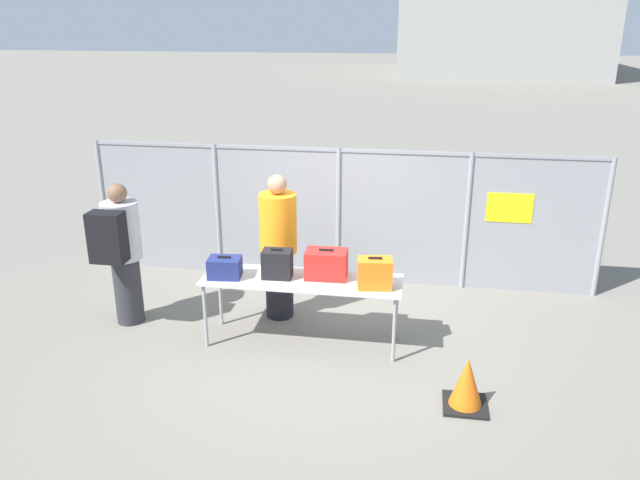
% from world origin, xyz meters
% --- Properties ---
extents(ground_plane, '(120.00, 120.00, 0.00)m').
position_xyz_m(ground_plane, '(0.00, 0.00, 0.00)').
color(ground_plane, slate).
extents(fence_section, '(7.05, 0.07, 1.90)m').
position_xyz_m(fence_section, '(0.02, 1.87, 1.00)').
color(fence_section, gray).
rests_on(fence_section, ground_plane).
extents(inspection_table, '(2.24, 0.67, 0.79)m').
position_xyz_m(inspection_table, '(-0.16, -0.03, 0.73)').
color(inspection_table, silver).
rests_on(inspection_table, ground_plane).
extents(suitcase_navy, '(0.39, 0.30, 0.25)m').
position_xyz_m(suitcase_navy, '(-1.02, -0.11, 0.91)').
color(suitcase_navy, navy).
rests_on(suitcase_navy, inspection_table).
extents(suitcase_black, '(0.34, 0.24, 0.35)m').
position_xyz_m(suitcase_black, '(-0.43, -0.02, 0.95)').
color(suitcase_black, black).
rests_on(suitcase_black, inspection_table).
extents(suitcase_red, '(0.47, 0.32, 0.34)m').
position_xyz_m(suitcase_red, '(0.11, 0.06, 0.95)').
color(suitcase_red, red).
rests_on(suitcase_red, inspection_table).
extents(suitcase_orange, '(0.40, 0.29, 0.35)m').
position_xyz_m(suitcase_orange, '(0.67, -0.12, 0.96)').
color(suitcase_orange, orange).
rests_on(suitcase_orange, inspection_table).
extents(traveler_hooded, '(0.43, 0.67, 1.75)m').
position_xyz_m(traveler_hooded, '(-2.35, 0.09, 0.97)').
color(traveler_hooded, '#2D2D33').
rests_on(traveler_hooded, ground_plane).
extents(security_worker_near, '(0.45, 0.45, 1.82)m').
position_xyz_m(security_worker_near, '(-0.56, 0.61, 0.94)').
color(security_worker_near, black).
rests_on(security_worker_near, ground_plane).
extents(utility_trailer, '(3.52, 2.20, 0.64)m').
position_xyz_m(utility_trailer, '(0.53, 3.53, 0.38)').
color(utility_trailer, '#B2B2B7').
rests_on(utility_trailer, ground_plane).
extents(distant_hangar, '(12.14, 13.47, 7.64)m').
position_xyz_m(distant_hangar, '(5.48, 38.14, 3.82)').
color(distant_hangar, '#999993').
rests_on(distant_hangar, ground_plane).
extents(traffic_cone, '(0.42, 0.42, 0.53)m').
position_xyz_m(traffic_cone, '(1.64, -1.02, 0.24)').
color(traffic_cone, black).
rests_on(traffic_cone, ground_plane).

